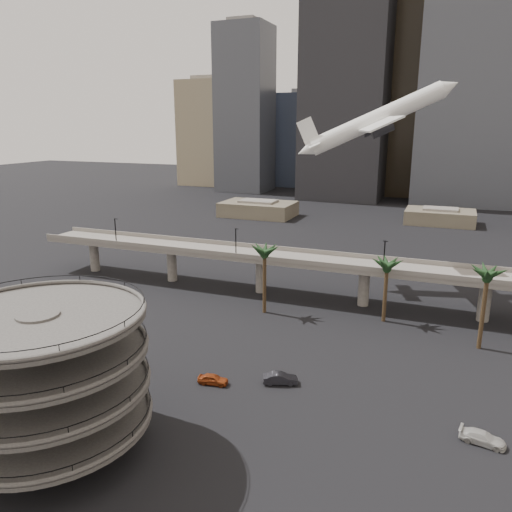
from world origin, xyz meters
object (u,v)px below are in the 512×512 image
at_px(parking_ramp, 44,370).
at_px(car_c, 483,438).
at_px(car_a, 213,379).
at_px(car_b, 280,378).
at_px(overpass, 311,264).
at_px(airborne_jet, 375,120).

distance_m(parking_ramp, car_c, 49.28).
bearing_deg(car_a, car_c, -99.28).
bearing_deg(car_b, overpass, -11.73).
bearing_deg(car_c, airborne_jet, 31.35).
xyz_separation_m(car_a, car_b, (8.73, 3.54, 0.07)).
relative_size(car_a, car_b, 0.88).
xyz_separation_m(parking_ramp, car_a, (10.05, 19.69, -9.11)).
bearing_deg(airborne_jet, car_c, -87.02).
relative_size(overpass, airborne_jet, 3.83).
height_order(car_b, car_c, car_b).
height_order(parking_ramp, car_b, parking_ramp).
height_order(overpass, car_a, overpass).
height_order(parking_ramp, airborne_jet, airborne_jet).
bearing_deg(car_a, car_b, -75.99).
bearing_deg(car_a, parking_ramp, 144.89).
height_order(airborne_jet, car_c, airborne_jet).
relative_size(airborne_jet, car_b, 6.96).
xyz_separation_m(parking_ramp, car_c, (44.56, 18.95, -9.11)).
bearing_deg(parking_ramp, car_c, 23.04).
height_order(parking_ramp, car_c, parking_ramp).
bearing_deg(car_a, airborne_jet, -19.84).
distance_m(overpass, car_a, 39.97).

